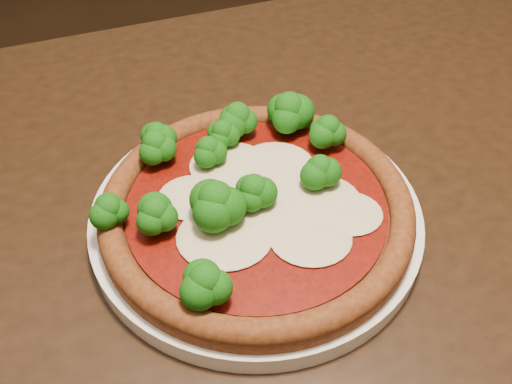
{
  "coord_description": "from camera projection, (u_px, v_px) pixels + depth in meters",
  "views": [
    {
      "loc": [
        0.13,
        -0.5,
        1.13
      ],
      "look_at": [
        0.14,
        -0.16,
        0.79
      ],
      "focal_mm": 40.0,
      "sensor_mm": 36.0,
      "label": 1
    }
  ],
  "objects": [
    {
      "name": "dining_table",
      "position": [
        309.0,
        318.0,
        0.55
      ],
      "size": [
        1.36,
        1.22,
        0.75
      ],
      "rotation": [
        0.0,
        0.0,
        0.35
      ],
      "color": "black",
      "rests_on": "floor"
    },
    {
      "name": "plate",
      "position": [
        256.0,
        217.0,
        0.5
      ],
      "size": [
        0.29,
        0.29,
        0.02
      ],
      "primitive_type": "cylinder",
      "color": "white",
      "rests_on": "dining_table"
    },
    {
      "name": "pizza",
      "position": [
        251.0,
        198.0,
        0.48
      ],
      "size": [
        0.27,
        0.27,
        0.06
      ],
      "rotation": [
        0.0,
        0.0,
        -0.27
      ],
      "color": "brown",
      "rests_on": "plate"
    }
  ]
}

